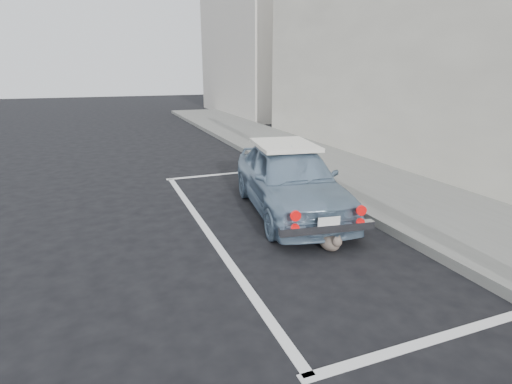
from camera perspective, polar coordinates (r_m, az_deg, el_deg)
ground at (r=4.57m, az=14.94°, el=-17.50°), size 80.00×80.00×0.00m
sidewalk at (r=7.85m, az=25.51°, el=-3.01°), size 2.80×40.00×0.15m
shop_building at (r=11.17m, az=31.90°, el=19.50°), size 3.50×18.00×7.00m
building_far at (r=24.60m, az=-0.56°, el=20.47°), size 3.50×10.00×8.00m
pline_rear at (r=4.55m, az=24.22°, el=-18.61°), size 3.00×0.12×0.01m
pline_front at (r=10.21m, az=-4.34°, el=2.60°), size 3.00×0.12×0.01m
pline_side at (r=6.65m, az=-7.00°, el=-5.56°), size 0.12×7.00×0.01m
retro_coupe at (r=7.34m, az=4.84°, el=1.96°), size 2.03×3.91×1.27m
cat at (r=5.98m, az=10.56°, el=-7.03°), size 0.29×0.55×0.29m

